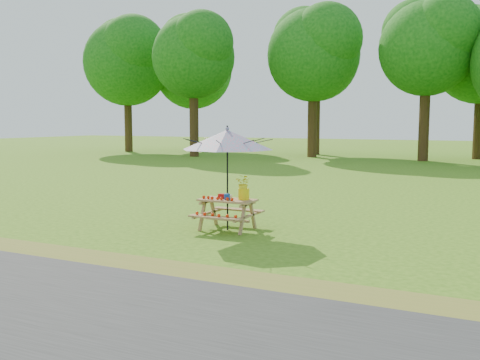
% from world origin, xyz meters
% --- Properties ---
extents(ground, '(120.00, 120.00, 0.00)m').
position_xyz_m(ground, '(0.00, 0.00, 0.00)').
color(ground, '#3B6C14').
rests_on(ground, ground).
extents(drygrass_strip, '(120.00, 1.20, 0.01)m').
position_xyz_m(drygrass_strip, '(0.00, -2.80, 0.00)').
color(drygrass_strip, olive).
rests_on(drygrass_strip, ground).
extents(picnic_table, '(1.20, 1.32, 0.67)m').
position_xyz_m(picnic_table, '(-4.07, 0.50, 0.33)').
color(picnic_table, '#976E44').
rests_on(picnic_table, ground).
extents(patio_umbrella, '(2.40, 2.40, 2.25)m').
position_xyz_m(patio_umbrella, '(-4.07, 0.50, 1.95)').
color(patio_umbrella, black).
rests_on(patio_umbrella, ground).
extents(produce_bins, '(0.34, 0.37, 0.13)m').
position_xyz_m(produce_bins, '(-4.13, 0.52, 0.72)').
color(produce_bins, '#AC0D0D').
rests_on(produce_bins, picnic_table).
extents(tomatoes_row, '(0.77, 0.13, 0.07)m').
position_xyz_m(tomatoes_row, '(-4.22, 0.32, 0.71)').
color(tomatoes_row, red).
rests_on(tomatoes_row, picnic_table).
extents(flower_bucket, '(0.33, 0.29, 0.53)m').
position_xyz_m(flower_bucket, '(-3.73, 0.59, 0.96)').
color(flower_bucket, yellow).
rests_on(flower_bucket, picnic_table).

